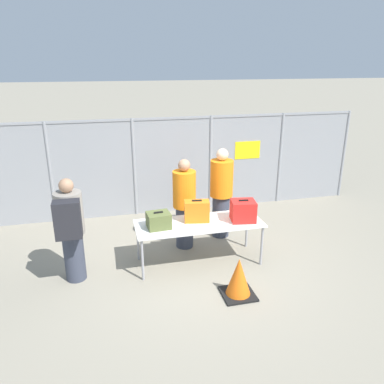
{
  "coord_description": "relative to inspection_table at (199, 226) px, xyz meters",
  "views": [
    {
      "loc": [
        -1.49,
        -5.26,
        3.23
      ],
      "look_at": [
        -0.01,
        0.75,
        1.05
      ],
      "focal_mm": 35.0,
      "sensor_mm": 36.0,
      "label": 1
    }
  ],
  "objects": [
    {
      "name": "ground_plane",
      "position": [
        0.04,
        -0.15,
        -0.67
      ],
      "size": [
        120.0,
        120.0,
        0.0
      ],
      "primitive_type": "plane",
      "color": "gray"
    },
    {
      "name": "traveler_hooded",
      "position": [
        -1.99,
        -0.09,
        0.23
      ],
      "size": [
        0.41,
        0.63,
        1.64
      ],
      "rotation": [
        0.0,
        0.0,
        0.06
      ],
      "color": "#383D4C",
      "rests_on": "ground_plane"
    },
    {
      "name": "traffic_cone",
      "position": [
        0.31,
        -1.05,
        -0.4
      ],
      "size": [
        0.47,
        0.47,
        0.59
      ],
      "color": "black",
      "rests_on": "ground_plane"
    },
    {
      "name": "suitcase_olive",
      "position": [
        -0.67,
        -0.02,
        0.17
      ],
      "size": [
        0.38,
        0.34,
        0.27
      ],
      "color": "#566033",
      "rests_on": "inspection_table"
    },
    {
      "name": "utility_trailer",
      "position": [
        1.36,
        4.4,
        -0.24
      ],
      "size": [
        3.95,
        2.31,
        0.75
      ],
      "color": "#4C6B47",
      "rests_on": "ground_plane"
    },
    {
      "name": "suitcase_red",
      "position": [
        0.73,
        -0.08,
        0.22
      ],
      "size": [
        0.44,
        0.39,
        0.37
      ],
      "color": "red",
      "rests_on": "inspection_table"
    },
    {
      "name": "security_worker_far",
      "position": [
        0.67,
        0.9,
        0.22
      ],
      "size": [
        0.43,
        0.43,
        1.73
      ],
      "rotation": [
        0.0,
        0.0,
        3.62
      ],
      "color": "#383D4C",
      "rests_on": "ground_plane"
    },
    {
      "name": "security_worker_near",
      "position": [
        -0.11,
        0.62,
        0.17
      ],
      "size": [
        0.41,
        0.41,
        1.64
      ],
      "rotation": [
        0.0,
        0.0,
        3.11
      ],
      "color": "#383D4C",
      "rests_on": "ground_plane"
    },
    {
      "name": "inspection_table",
      "position": [
        0.0,
        0.0,
        0.0
      ],
      "size": [
        2.08,
        0.78,
        0.72
      ],
      "color": "silver",
      "rests_on": "ground_plane"
    },
    {
      "name": "fence_section",
      "position": [
        0.05,
        2.38,
        0.43
      ],
      "size": [
        8.56,
        0.07,
        2.11
      ],
      "color": "gray",
      "rests_on": "ground_plane"
    },
    {
      "name": "suitcase_orange",
      "position": [
        -0.02,
        0.08,
        0.22
      ],
      "size": [
        0.44,
        0.29,
        0.37
      ],
      "color": "orange",
      "rests_on": "inspection_table"
    }
  ]
}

